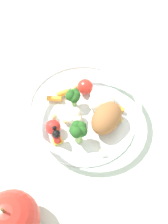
# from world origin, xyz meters

# --- Properties ---
(ground_plane) EXTENTS (2.40, 2.40, 0.00)m
(ground_plane) POSITION_xyz_m (0.00, 0.00, 0.00)
(ground_plane) COLOR silver
(food_container) EXTENTS (0.21, 0.21, 0.06)m
(food_container) POSITION_xyz_m (0.02, 0.00, 0.03)
(food_container) COLOR white
(food_container) RESTS_ON ground_plane
(loose_apple) EXTENTS (0.08, 0.08, 0.10)m
(loose_apple) POSITION_xyz_m (-0.11, 0.19, 0.04)
(loose_apple) COLOR red
(loose_apple) RESTS_ON ground_plane
(folded_napkin) EXTENTS (0.18, 0.17, 0.01)m
(folded_napkin) POSITION_xyz_m (0.16, -0.18, 0.00)
(folded_napkin) COLOR white
(folded_napkin) RESTS_ON ground_plane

